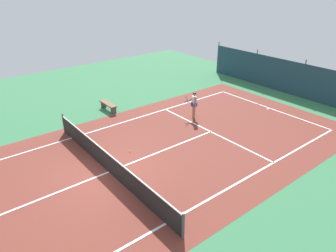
% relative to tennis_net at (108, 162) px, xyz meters
% --- Properties ---
extents(ground_plane, '(36.00, 36.00, 0.00)m').
position_rel_tennis_net_xyz_m(ground_plane, '(0.00, 0.00, -0.51)').
color(ground_plane, '#387A4C').
extents(court_surface, '(11.02, 26.60, 0.01)m').
position_rel_tennis_net_xyz_m(court_surface, '(0.00, 0.00, -0.51)').
color(court_surface, brown).
rests_on(court_surface, ground).
extents(tennis_net, '(10.12, 0.10, 1.10)m').
position_rel_tennis_net_xyz_m(tennis_net, '(0.00, 0.00, 0.00)').
color(tennis_net, black).
rests_on(tennis_net, ground).
extents(back_fence, '(16.30, 0.98, 2.70)m').
position_rel_tennis_net_xyz_m(back_fence, '(-0.00, 15.89, 0.16)').
color(back_fence, '#1E3D4C').
rests_on(back_fence, ground).
extents(tennis_player, '(0.85, 0.64, 1.64)m').
position_rel_tennis_net_xyz_m(tennis_player, '(-2.03, 6.96, 0.45)').
color(tennis_player, '#9E7051').
rests_on(tennis_player, ground).
extents(tennis_ball_near_player, '(0.07, 0.07, 0.07)m').
position_rel_tennis_net_xyz_m(tennis_ball_near_player, '(-0.93, 1.68, -0.48)').
color(tennis_ball_near_player, '#CCDB33').
rests_on(tennis_ball_near_player, ground).
extents(tennis_ball_midcourt, '(0.07, 0.07, 0.07)m').
position_rel_tennis_net_xyz_m(tennis_ball_midcourt, '(-0.87, 11.82, -0.48)').
color(tennis_ball_midcourt, '#CCDB33').
rests_on(tennis_ball_midcourt, ground).
extents(courtside_bench, '(1.60, 0.40, 0.49)m').
position_rel_tennis_net_xyz_m(courtside_bench, '(-6.31, 3.45, -0.14)').
color(courtside_bench, brown).
rests_on(courtside_bench, ground).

